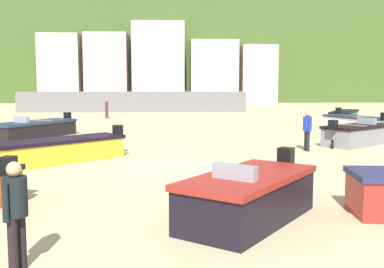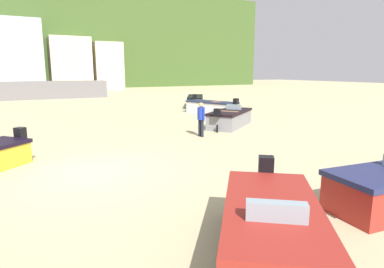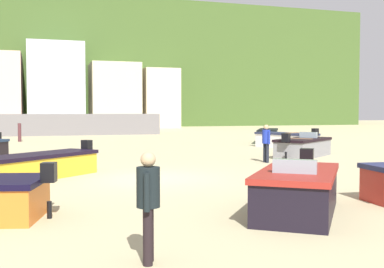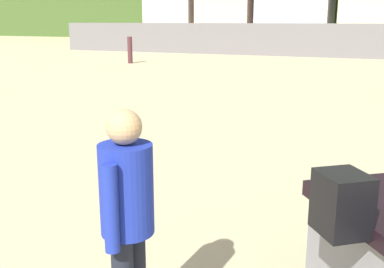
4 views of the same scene
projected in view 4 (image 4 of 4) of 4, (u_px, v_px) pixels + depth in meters
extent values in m
cube|color=slate|center=(215.00, 38.00, 30.28)|extent=(21.76, 2.40, 1.93)
cube|color=black|center=(342.00, 203.00, 2.89)|extent=(0.42, 0.42, 0.40)
cylinder|color=#4F292C|center=(130.00, 50.00, 23.02)|extent=(0.24, 0.24, 1.32)
cylinder|color=#1D30A2|center=(126.00, 189.00, 2.85)|extent=(0.38, 0.38, 0.58)
cylinder|color=#1D30A2|center=(140.00, 184.00, 3.07)|extent=(0.10, 0.10, 0.54)
cylinder|color=#1D30A2|center=(111.00, 209.00, 2.66)|extent=(0.10, 0.10, 0.54)
sphere|color=tan|center=(124.00, 127.00, 2.75)|extent=(0.24, 0.24, 0.22)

